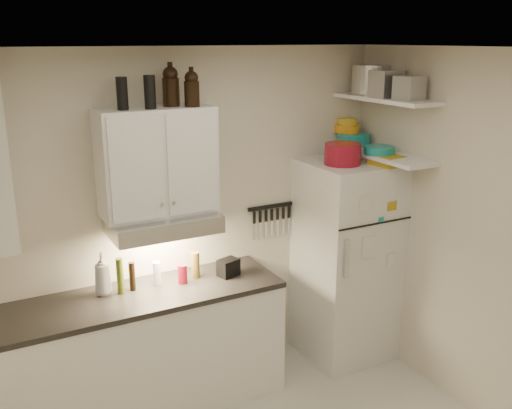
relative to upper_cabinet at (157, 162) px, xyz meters
name	(u,v)px	position (x,y,z in m)	size (l,w,h in m)	color
ceiling	(298,47)	(0.30, -1.33, 0.78)	(3.20, 3.00, 0.02)	silver
back_wall	(190,220)	(0.30, 0.18, -0.53)	(3.20, 0.02, 2.60)	beige
right_wall	(496,246)	(1.91, -1.33, -0.53)	(0.02, 3.00, 2.60)	beige
base_cabinet	(139,356)	(-0.25, -0.14, -1.39)	(2.10, 0.60, 0.88)	white
countertop	(136,298)	(-0.25, -0.14, -0.93)	(2.10, 0.62, 0.04)	black
upper_cabinet	(157,162)	(0.00, 0.00, 0.00)	(0.80, 0.33, 0.75)	white
range_hood	(163,223)	(0.00, -0.06, -0.44)	(0.76, 0.46, 0.12)	silver
fridge	(346,261)	(1.55, -0.18, -0.98)	(0.70, 0.68, 1.70)	silver
shelf_hi	(386,99)	(1.75, -0.31, 0.38)	(0.30, 0.95, 0.03)	white
shelf_lo	(382,155)	(1.75, -0.31, -0.07)	(0.30, 0.95, 0.03)	white
knife_strip	(271,206)	(1.00, 0.15, -0.51)	(0.42, 0.02, 0.03)	black
dutch_oven	(343,154)	(1.43, -0.22, -0.04)	(0.29, 0.29, 0.17)	maroon
book_stack	(387,160)	(1.71, -0.41, -0.09)	(0.19, 0.24, 0.08)	#B08E16
spice_jar	(366,155)	(1.66, -0.21, -0.07)	(0.06, 0.06, 0.11)	silver
stock_pot	(371,79)	(1.82, -0.04, 0.50)	(0.32, 0.32, 0.23)	silver
tin_a	(386,84)	(1.72, -0.33, 0.49)	(0.20, 0.18, 0.20)	#AAAAAD
tin_b	(409,88)	(1.75, -0.56, 0.48)	(0.17, 0.17, 0.17)	#AAAAAD
bowl_teal	(353,140)	(1.74, 0.05, 0.00)	(0.27, 0.27, 0.11)	teal
bowl_orange	(347,128)	(1.72, 0.13, 0.09)	(0.22, 0.22, 0.07)	orange
bowl_yellow	(347,121)	(1.72, 0.13, 0.15)	(0.17, 0.17, 0.05)	gold
plates	(379,150)	(1.71, -0.32, -0.02)	(0.24, 0.24, 0.06)	teal
growler_a	(171,86)	(0.12, 0.00, 0.51)	(0.12, 0.12, 0.28)	black
growler_b	(192,88)	(0.24, -0.08, 0.50)	(0.10, 0.10, 0.25)	black
thermos_a	(150,92)	(-0.05, -0.08, 0.48)	(0.08, 0.08, 0.22)	black
thermos_b	(122,94)	(-0.23, -0.05, 0.48)	(0.07, 0.07, 0.21)	black
soap_bottle	(102,272)	(-0.44, -0.01, -0.74)	(0.13, 0.13, 0.34)	white
pepper_mill	(195,265)	(0.24, -0.05, -0.80)	(0.06, 0.06, 0.20)	brown
oil_bottle	(120,276)	(-0.33, -0.06, -0.77)	(0.05, 0.05, 0.26)	#505F17
vinegar_bottle	(132,276)	(-0.24, -0.05, -0.80)	(0.04, 0.04, 0.21)	black
clear_bottle	(157,273)	(-0.05, -0.03, -0.82)	(0.06, 0.06, 0.17)	silver
red_jar	(182,274)	(0.12, -0.10, -0.83)	(0.07, 0.07, 0.14)	maroon
caddy	(228,267)	(0.47, -0.13, -0.84)	(0.15, 0.11, 0.13)	black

